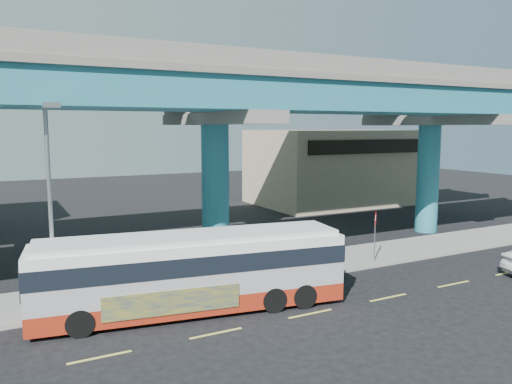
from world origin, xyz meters
TOP-DOWN VIEW (x-y plane):
  - ground at (0.00, 0.00)m, footprint 120.00×120.00m
  - sidewalk at (0.00, 5.50)m, footprint 70.00×4.00m
  - lane_markings at (-0.00, -0.30)m, footprint 58.00×0.12m
  - viaduct at (-0.00, 9.11)m, footprint 52.00×12.40m
  - building_beige at (18.00, 22.98)m, footprint 14.00×10.23m
  - transit_bus at (-3.95, 2.12)m, footprint 12.33×4.38m
  - street_lamp at (-8.84, 3.43)m, footprint 0.50×2.61m
  - stop_sign at (7.13, 4.18)m, footprint 0.57×0.60m

SIDE VIEW (x-z plane):
  - ground at x=0.00m, z-range 0.00..0.00m
  - lane_markings at x=0.00m, z-range 0.00..0.01m
  - sidewalk at x=0.00m, z-range 0.00..0.15m
  - transit_bus at x=-3.95m, z-range 0.15..3.25m
  - stop_sign at x=7.13m, z-range 0.75..3.40m
  - building_beige at x=18.00m, z-range 0.01..7.01m
  - street_lamp at x=-8.84m, z-range 1.34..9.41m
  - viaduct at x=0.00m, z-range 3.29..14.99m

